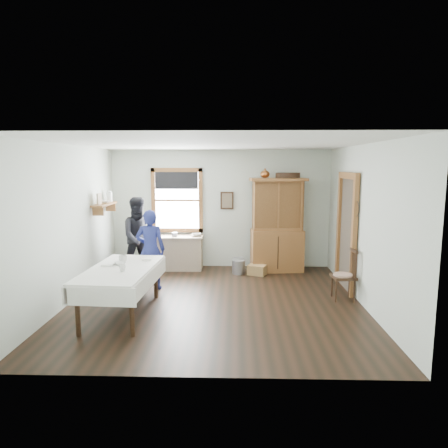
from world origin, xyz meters
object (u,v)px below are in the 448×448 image
Objects in this scene: china_hutch at (277,225)px; figure_dark at (140,240)px; woman_blue at (151,253)px; spindle_chair at (343,274)px; work_counter at (173,253)px; wicker_basket at (257,270)px; dining_table at (122,291)px; pail at (239,267)px.

figure_dark is (-2.95, -0.51, -0.25)m from china_hutch.
china_hutch is 1.47× the size of woman_blue.
spindle_chair is 4.19m from figure_dark.
wicker_basket is (1.88, -0.43, -0.28)m from work_counter.
dining_table is at bearing -139.44° from china_hutch.
spindle_chair is 0.58× the size of figure_dark.
work_counter is 1.48× the size of spindle_chair.
work_counter reaches higher than wicker_basket.
dining_table is 3.79m from spindle_chair.
woman_blue is (0.18, 1.35, 0.33)m from dining_table.
work_counter is 1.95m from wicker_basket.
pail is (1.48, -0.35, -0.23)m from work_counter.
china_hutch is at bearing -152.06° from woman_blue.
china_hutch reaches higher than work_counter.
work_counter is at bearing 166.83° from pail.
china_hutch reaches higher than pail.
china_hutch reaches higher than wicker_basket.
work_counter is 3.86m from spindle_chair.
work_counter is at bearing -99.03° from woman_blue.
spindle_chair is 2.46× the size of wicker_basket.
wicker_basket is at bearing 128.17° from spindle_chair.
figure_dark is at bearing -177.05° from wicker_basket.
woman_blue is at bearing -155.77° from china_hutch.
spindle_chair is (3.31, -1.99, 0.07)m from work_counter.
figure_dark is (-2.50, -0.13, 0.67)m from wicker_basket.
spindle_chair is (3.69, 0.82, 0.08)m from dining_table.
work_counter is 0.71× the size of dining_table.
spindle_chair is at bearing 12.52° from dining_table.
dining_table is at bearing 81.21° from woman_blue.
woman_blue is at bearing -153.71° from wicker_basket.
figure_dark is at bearing -66.38° from woman_blue.
figure_dark is at bearing -138.24° from work_counter.
spindle_chair is at bearing -45.53° from figure_dark.
figure_dark is (-0.41, 0.90, 0.08)m from woman_blue.
spindle_chair is 0.64× the size of woman_blue.
china_hutch is (2.34, -0.05, 0.65)m from work_counter.
dining_table is (-2.72, -2.75, -0.66)m from china_hutch.
figure_dark is at bearing 95.87° from dining_table.
work_counter is at bearing 144.63° from spindle_chair.
work_counter is 1.51m from woman_blue.
figure_dark is (-0.23, 2.25, 0.41)m from dining_table.
spindle_chair is (0.97, -1.93, -0.58)m from china_hutch.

